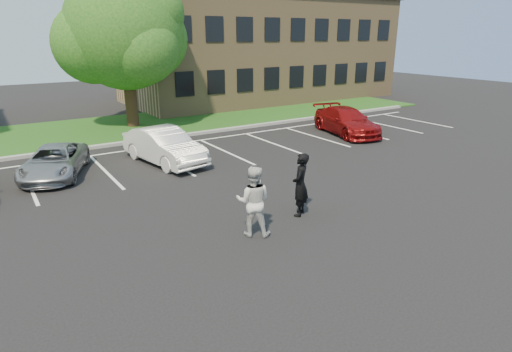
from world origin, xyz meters
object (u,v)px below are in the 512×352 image
Objects in this scene: car_red_compact at (346,121)px; tree at (126,33)px; man_black_suit at (300,185)px; car_white_sedan at (164,146)px; car_silver_minivan at (54,161)px; office_building at (260,48)px; man_white_shirt at (253,201)px.

tree is at bearing 151.04° from car_red_compact.
man_black_suit is at bearing -89.57° from tree.
car_white_sedan is 10.56m from car_red_compact.
tree is 16.42m from man_black_suit.
tree is 1.78× the size of car_red_compact.
car_silver_minivan is 0.86× the size of car_red_compact.
office_building reaches higher than man_black_suit.
car_white_sedan is (-1.28, -8.26, -4.60)m from tree.
car_white_sedan reaches higher than car_red_compact.
car_white_sedan is (4.27, -0.62, 0.16)m from car_silver_minivan.
office_building is 14.35m from tree.
man_black_suit is 11.80m from car_red_compact.
office_building is 2.55× the size of tree.
tree is 1.93× the size of car_white_sedan.
man_white_shirt is (-14.82, -22.13, -3.16)m from office_building.
man_white_shirt is at bearing -123.82° from office_building.
tree reaches higher than man_black_suit.
car_silver_minivan is at bearing -95.98° from man_black_suit.
tree is 9.54m from car_white_sedan.
car_white_sedan is at bearing -167.58° from car_red_compact.
car_silver_minivan is (-3.74, 8.57, -0.41)m from man_white_shirt.
man_black_suit is (0.12, -15.83, -4.37)m from tree.
office_building is 23.27m from car_silver_minivan.
man_black_suit reaches higher than car_white_sedan.
car_red_compact is at bearing -42.14° from tree.
office_building is at bearing -86.00° from man_white_shirt.
tree is (-13.01, -5.93, 1.19)m from office_building.
car_red_compact is at bearing 19.64° from car_silver_minivan.
office_building is 20.42m from car_white_sedan.
man_white_shirt is (-1.93, -0.38, 0.01)m from man_black_suit.
tree is 10.57m from car_silver_minivan.
car_silver_minivan is at bearing -143.85° from office_building.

